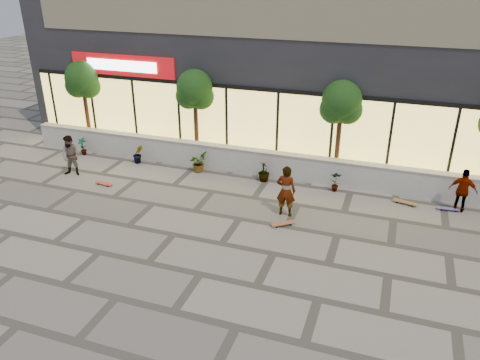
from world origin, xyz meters
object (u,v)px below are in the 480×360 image
(tree_mideast, at_px, (341,105))
(skateboard_left, at_px, (104,183))
(skateboard_right_far, at_px, (448,209))
(skater_center, at_px, (286,191))
(skater_right_near, at_px, (463,191))
(skateboard_right_near, at_px, (405,202))
(skater_left, at_px, (71,156))
(tree_west, at_px, (82,82))
(skateboard_center, at_px, (283,224))
(tree_midwest, at_px, (195,92))

(tree_mideast, bearing_deg, skateboard_left, -156.19)
(skateboard_right_far, bearing_deg, skateboard_left, -175.60)
(tree_mideast, xyz_separation_m, skater_center, (-1.13, -3.64, -2.09))
(tree_mideast, xyz_separation_m, skateboard_right_far, (4.15, -1.50, -2.91))
(skater_right_near, height_order, skateboard_right_near, skater_right_near)
(tree_mideast, relative_size, skater_left, 2.36)
(tree_west, height_order, skateboard_center, tree_west)
(skater_center, height_order, skateboard_left, skater_center)
(tree_west, distance_m, tree_mideast, 11.50)
(tree_mideast, relative_size, skater_center, 2.19)
(tree_west, distance_m, skater_center, 11.19)
(tree_west, relative_size, skateboard_right_near, 4.51)
(tree_mideast, distance_m, skateboard_center, 5.36)
(skater_right_near, height_order, skateboard_left, skater_right_near)
(skater_left, distance_m, skater_right_near, 14.65)
(tree_mideast, height_order, skater_left, tree_mideast)
(skateboard_center, bearing_deg, skater_right_near, -9.18)
(skater_left, bearing_deg, skateboard_center, -17.67)
(skater_center, xyz_separation_m, skateboard_right_far, (5.28, 2.14, -0.82))
(tree_midwest, bearing_deg, skateboard_center, -41.34)
(skateboard_left, bearing_deg, skateboard_right_far, 15.12)
(skateboard_right_far, bearing_deg, skateboard_center, -156.17)
(tree_midwest, distance_m, skateboard_center, 7.26)
(skater_left, bearing_deg, tree_mideast, 7.54)
(skateboard_center, relative_size, skateboard_right_near, 0.87)
(skateboard_center, distance_m, skateboard_right_far, 5.91)
(tree_mideast, height_order, skater_right_near, tree_mideast)
(skater_center, relative_size, skateboard_right_near, 2.06)
(skateboard_right_near, bearing_deg, tree_midwest, -176.60)
(skateboard_center, bearing_deg, skateboard_right_near, 0.09)
(tree_midwest, height_order, skater_right_near, tree_midwest)
(tree_mideast, xyz_separation_m, skater_left, (-10.03, -3.23, -2.16))
(tree_west, relative_size, skateboard_left, 5.19)
(tree_west, relative_size, skateboard_center, 5.16)
(skater_center, height_order, skateboard_right_near, skater_center)
(skater_right_near, bearing_deg, skateboard_left, 21.34)
(tree_midwest, xyz_separation_m, skateboard_left, (-2.31, -3.67, -2.91))
(skater_left, relative_size, skateboard_right_near, 1.91)
(tree_west, bearing_deg, skateboard_right_near, -6.02)
(tree_west, distance_m, skater_right_near, 16.21)
(tree_west, bearing_deg, skater_left, -65.53)
(tree_west, bearing_deg, skateboard_right_far, -5.47)
(tree_midwest, distance_m, skater_center, 6.43)
(skater_center, xyz_separation_m, skater_left, (-8.90, 0.41, -0.07))
(skater_center, relative_size, skateboard_center, 2.36)
(skateboard_center, xyz_separation_m, skateboard_left, (-7.31, 0.72, -0.01))
(skateboard_left, relative_size, skateboard_right_near, 0.87)
(tree_west, bearing_deg, tree_midwest, 0.00)
(tree_mideast, xyz_separation_m, skateboard_right_near, (2.72, -1.50, -2.90))
(skateboard_left, height_order, skateboard_right_near, skateboard_right_near)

